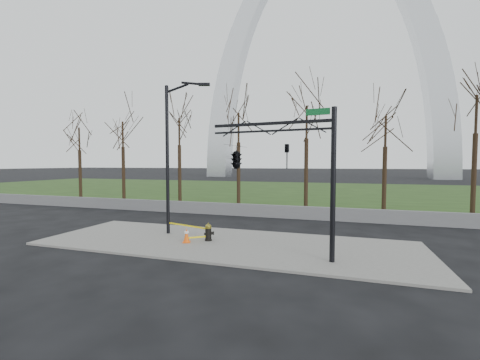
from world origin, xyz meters
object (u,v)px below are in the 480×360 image
(fire_hydrant, at_px, (209,232))
(traffic_cone, at_px, (186,235))
(traffic_signal_mast, at_px, (253,157))
(street_light, at_px, (171,148))

(fire_hydrant, relative_size, traffic_cone, 1.25)
(traffic_cone, xyz_separation_m, traffic_signal_mast, (3.48, -0.65, 3.70))
(fire_hydrant, relative_size, street_light, 0.11)
(fire_hydrant, distance_m, street_light, 4.96)
(traffic_cone, height_order, street_light, street_light)
(street_light, xyz_separation_m, traffic_signal_mast, (5.12, -2.17, -0.55))
(fire_hydrant, bearing_deg, traffic_signal_mast, -48.85)
(traffic_cone, bearing_deg, fire_hydrant, 36.87)
(traffic_cone, relative_size, traffic_signal_mast, 0.12)
(fire_hydrant, xyz_separation_m, traffic_cone, (-0.87, -0.65, -0.05))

